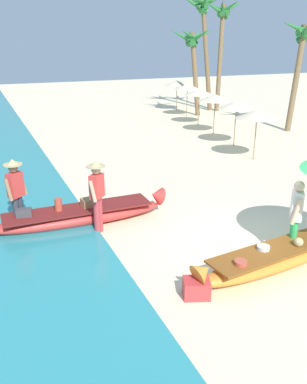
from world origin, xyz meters
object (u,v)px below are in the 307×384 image
(boat_orange_foreground, at_px, (284,255))
(person_vendor_hatted, at_px, (97,192))
(boat_red_midground, at_px, (78,215))
(palm_tree_far_behind, at_px, (193,46))
(palm_tree_tall_inland, at_px, (203,16))
(palm_tree_leaning_seaward, at_px, (222,23))
(person_tourist_customer, at_px, (295,214))
(person_vendor_assistant, at_px, (16,190))
(palm_tree_mid_cluster, at_px, (303,41))
(cooler_box, at_px, (196,288))

(boat_orange_foreground, height_order, person_vendor_hatted, person_vendor_hatted)
(boat_red_midground, bearing_deg, palm_tree_far_behind, 51.90)
(palm_tree_tall_inland, bearing_deg, person_vendor_hatted, -126.77)
(boat_red_midground, bearing_deg, palm_tree_leaning_seaward, 47.79)
(person_vendor_hatted, bearing_deg, boat_orange_foreground, -44.89)
(palm_tree_tall_inland, bearing_deg, boat_red_midground, -128.78)
(person_tourist_customer, relative_size, palm_tree_far_behind, 0.33)
(person_vendor_assistant, bearing_deg, boat_red_midground, -11.70)
(boat_red_midground, relative_size, person_tourist_customer, 2.76)
(boat_red_midground, xyz_separation_m, person_vendor_assistant, (-1.38, 0.28, 0.78))
(boat_red_midground, bearing_deg, person_vendor_hatted, -61.05)
(person_vendor_hatted, height_order, palm_tree_mid_cluster, palm_tree_mid_cluster)
(person_vendor_assistant, bearing_deg, palm_tree_far_behind, 47.63)
(boat_orange_foreground, xyz_separation_m, person_vendor_hatted, (-3.01, 3.00, 0.78))
(person_vendor_hatted, distance_m, person_vendor_assistant, 1.94)
(palm_tree_tall_inland, distance_m, palm_tree_leaning_seaward, 1.22)
(boat_orange_foreground, relative_size, person_vendor_assistant, 2.53)
(palm_tree_tall_inland, bearing_deg, palm_tree_far_behind, -134.18)
(boat_orange_foreground, relative_size, boat_red_midground, 0.97)
(palm_tree_leaning_seaward, relative_size, palm_tree_mid_cluster, 1.25)
(person_vendor_assistant, height_order, palm_tree_leaning_seaward, palm_tree_leaning_seaward)
(palm_tree_tall_inland, xyz_separation_m, palm_tree_mid_cluster, (1.35, -7.28, -1.37))
(person_vendor_assistant, distance_m, palm_tree_far_behind, 17.17)
(boat_red_midground, xyz_separation_m, palm_tree_tall_inland, (11.45, 14.25, 5.42))
(boat_orange_foreground, xyz_separation_m, cooler_box, (-2.14, -0.24, -0.08))
(palm_tree_tall_inland, xyz_separation_m, cooler_box, (-10.24, -18.10, -5.50))
(person_vendor_hatted, bearing_deg, palm_tree_far_behind, 54.15)
(palm_tree_leaning_seaward, xyz_separation_m, cooler_box, (-11.34, -17.69, -5.16))
(boat_red_midground, bearing_deg, palm_tree_tall_inland, 51.22)
(person_tourist_customer, distance_m, palm_tree_tall_inland, 19.72)
(palm_tree_tall_inland, height_order, palm_tree_leaning_seaward, palm_tree_tall_inland)
(palm_tree_leaning_seaward, xyz_separation_m, palm_tree_mid_cluster, (0.25, -6.87, -1.03))
(palm_tree_mid_cluster, bearing_deg, cooler_box, -136.97)
(person_tourist_customer, height_order, palm_tree_far_behind, palm_tree_far_behind)
(palm_tree_tall_inland, relative_size, palm_tree_far_behind, 1.38)
(boat_orange_foreground, xyz_separation_m, palm_tree_mid_cluster, (9.45, 10.58, 4.05))
(person_tourist_customer, height_order, palm_tree_leaning_seaward, palm_tree_leaning_seaward)
(person_vendor_assistant, bearing_deg, cooler_box, -58.00)
(person_tourist_customer, xyz_separation_m, palm_tree_mid_cluster, (8.98, 10.28, 3.35))
(boat_red_midground, relative_size, palm_tree_leaning_seaward, 0.69)
(boat_red_midground, distance_m, palm_tree_mid_cluster, 15.12)
(palm_tree_mid_cluster, bearing_deg, boat_red_midground, -151.44)
(palm_tree_mid_cluster, bearing_deg, palm_tree_tall_inland, 100.49)
(boat_orange_foreground, bearing_deg, palm_tree_tall_inland, 65.61)
(boat_orange_foreground, bearing_deg, palm_tree_mid_cluster, 48.24)
(person_tourist_customer, distance_m, person_vendor_assistant, 6.31)
(boat_red_midground, height_order, palm_tree_leaning_seaward, palm_tree_leaning_seaward)
(boat_red_midground, height_order, person_vendor_assistant, person_vendor_assistant)
(palm_tree_leaning_seaward, bearing_deg, palm_tree_mid_cluster, -87.94)
(palm_tree_tall_inland, bearing_deg, person_tourist_customer, -113.50)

